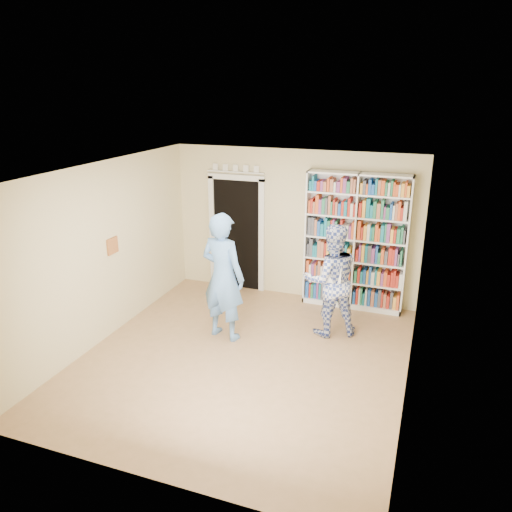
% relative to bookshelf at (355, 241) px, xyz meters
% --- Properties ---
extents(floor, '(5.00, 5.00, 0.00)m').
position_rel_bookshelf_xyz_m(floor, '(-1.15, -2.34, -1.20)').
color(floor, olive).
rests_on(floor, ground).
extents(ceiling, '(5.00, 5.00, 0.00)m').
position_rel_bookshelf_xyz_m(ceiling, '(-1.15, -2.34, 1.50)').
color(ceiling, white).
rests_on(ceiling, wall_back).
extents(wall_back, '(4.50, 0.00, 4.50)m').
position_rel_bookshelf_xyz_m(wall_back, '(-1.15, 0.16, 0.15)').
color(wall_back, beige).
rests_on(wall_back, floor).
extents(wall_left, '(0.00, 5.00, 5.00)m').
position_rel_bookshelf_xyz_m(wall_left, '(-3.40, -2.34, 0.15)').
color(wall_left, beige).
rests_on(wall_left, floor).
extents(wall_right, '(0.00, 5.00, 5.00)m').
position_rel_bookshelf_xyz_m(wall_right, '(1.10, -2.34, 0.15)').
color(wall_right, beige).
rests_on(wall_right, floor).
extents(bookshelf, '(1.73, 0.32, 2.38)m').
position_rel_bookshelf_xyz_m(bookshelf, '(0.00, 0.00, 0.00)').
color(bookshelf, white).
rests_on(bookshelf, floor).
extents(doorway, '(1.10, 0.08, 2.43)m').
position_rel_bookshelf_xyz_m(doorway, '(-2.25, 0.13, -0.02)').
color(doorway, black).
rests_on(doorway, floor).
extents(wall_art, '(0.03, 0.25, 0.25)m').
position_rel_bookshelf_xyz_m(wall_art, '(-3.38, -2.14, 0.20)').
color(wall_art, brown).
rests_on(wall_art, wall_left).
extents(man_blue, '(0.81, 0.62, 1.99)m').
position_rel_bookshelf_xyz_m(man_blue, '(-1.68, -1.82, -0.21)').
color(man_blue, '#5887C5').
rests_on(man_blue, floor).
extents(man_plaid, '(1.08, 0.99, 1.79)m').
position_rel_bookshelf_xyz_m(man_plaid, '(-0.17, -1.15, -0.31)').
color(man_plaid, navy).
rests_on(man_plaid, floor).
extents(paper_sheet, '(0.23, 0.03, 0.33)m').
position_rel_bookshelf_xyz_m(paper_sheet, '(-0.10, -1.37, -0.10)').
color(paper_sheet, white).
rests_on(paper_sheet, man_plaid).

